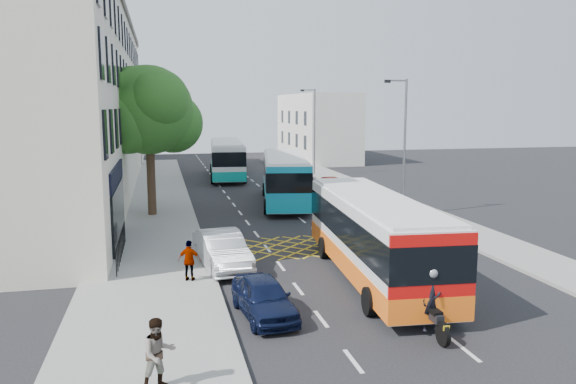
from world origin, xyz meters
TOP-DOWN VIEW (x-y plane):
  - ground at (0.00, 0.00)m, footprint 120.00×120.00m
  - pavement_left at (-8.50, 15.00)m, footprint 5.00×70.00m
  - pavement_right at (7.50, 15.00)m, footprint 3.00×70.00m
  - terrace_main at (-14.00, 24.49)m, footprint 8.30×45.00m
  - terrace_far at (-14.00, 55.00)m, footprint 8.00×20.00m
  - building_right at (11.00, 48.00)m, footprint 6.00×18.00m
  - street_tree at (-8.51, 14.97)m, footprint 6.30×5.70m
  - lamp_near at (6.20, 12.00)m, footprint 1.45×0.15m
  - lamp_far at (6.20, 32.00)m, footprint 1.45×0.15m
  - railings at (-9.70, 5.30)m, footprint 0.08×5.60m
  - bus_near at (-0.06, 0.64)m, footprint 3.47×11.52m
  - bus_mid at (0.27, 17.85)m, footprint 4.66×12.03m
  - bus_far at (-1.95, 32.47)m, footprint 3.78×12.31m
  - motorbike at (-0.46, -4.87)m, footprint 0.68×2.30m
  - parked_car_blue at (-4.90, -2.37)m, footprint 1.86×3.82m
  - parked_car_silver at (-5.60, 3.28)m, footprint 2.18×4.77m
  - red_hatchback at (4.52, 21.52)m, footprint 1.82×4.44m
  - distant_car_grey at (-0.08, 41.65)m, footprint 2.80×5.30m
  - distant_car_silver at (5.50, 37.55)m, footprint 2.20×4.58m
  - distant_car_dark at (4.85, 45.48)m, footprint 1.62×3.71m
  - pedestrian_near at (-8.12, -6.61)m, footprint 0.99×0.89m
  - pedestrian_far at (-7.00, 1.42)m, footprint 0.97×0.66m

SIDE VIEW (x-z plane):
  - ground at x=0.00m, z-range 0.00..0.00m
  - pavement_left at x=-8.50m, z-range 0.00..0.15m
  - pavement_right at x=7.50m, z-range 0.00..0.15m
  - distant_car_dark at x=4.85m, z-range 0.00..1.19m
  - parked_car_blue at x=-4.90m, z-range 0.00..1.25m
  - red_hatchback at x=4.52m, z-range 0.00..1.29m
  - distant_car_grey at x=-0.08m, z-range 0.00..1.42m
  - railings at x=-9.70m, z-range 0.15..1.29m
  - distant_car_silver at x=5.50m, z-range 0.00..1.51m
  - parked_car_silver at x=-5.60m, z-range 0.00..1.52m
  - pedestrian_far at x=-7.00m, z-range 0.15..1.68m
  - motorbike at x=-0.46m, z-range -0.06..1.98m
  - pedestrian_near at x=-8.12m, z-range 0.15..1.83m
  - bus_near at x=-0.06m, z-range 0.08..3.28m
  - bus_mid at x=0.27m, z-range 0.09..3.39m
  - bus_far at x=-1.95m, z-range 0.09..3.50m
  - building_right at x=11.00m, z-range 0.00..8.00m
  - lamp_near at x=6.20m, z-range 0.62..8.62m
  - lamp_far at x=6.20m, z-range 0.62..8.62m
  - terrace_far at x=-14.00m, z-range 0.00..10.00m
  - street_tree at x=-8.51m, z-range 1.89..10.69m
  - terrace_main at x=-14.00m, z-range 0.01..13.51m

